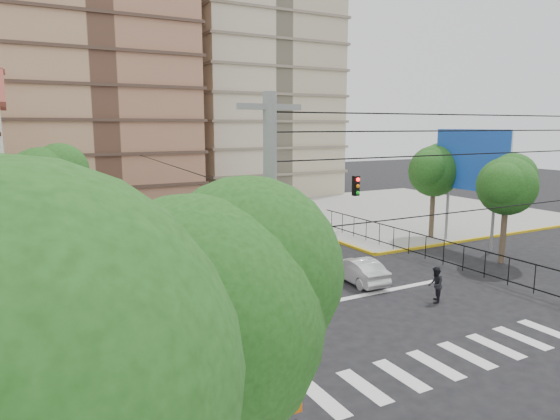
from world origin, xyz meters
TOP-DOWN VIEW (x-y plane):
  - ground at (0.00, 0.00)m, footprint 160.00×160.00m
  - sidewalk_ne at (20.00, 20.00)m, footprint 26.00×26.00m
  - crosswalk_stripes at (0.00, -6.00)m, footprint 12.00×2.40m
  - stop_line at (0.00, 1.20)m, footprint 13.00×0.40m
  - park_fence at (9.00, 4.50)m, footprint 0.10×22.50m
  - billboard at (14.45, 6.00)m, footprint 0.36×6.20m
  - tree_sw_near at (-10.90, -9.99)m, footprint 5.63×4.60m
  - tree_park_a at (13.08, 2.01)m, footprint 4.41×3.60m
  - tree_park_c at (14.09, 9.01)m, footprint 4.65×3.80m
  - tree_tudor at (-11.90, 16.01)m, footprint 5.39×4.40m
  - traffic_light_nw at (-7.80, 7.80)m, footprint 0.28×0.22m
  - traffic_light_hanging at (0.00, -2.04)m, footprint 18.00×9.12m
  - utility_pole_sw at (-9.00, -9.00)m, footprint 1.40×0.28m
  - district_sign at (-8.80, -9.24)m, footprint 0.90×0.12m
  - van_right_lane at (2.20, 8.06)m, footprint 2.20×5.17m
  - van_left_lane at (-1.00, 20.12)m, footprint 1.93×4.52m
  - car_silver_front_left at (-2.64, 4.15)m, footprint 2.30×4.46m
  - car_white_front_right at (2.61, 3.10)m, footprint 1.72×4.28m
  - car_grey_mid_left at (-2.50, 9.45)m, footprint 2.83×5.49m
  - car_silver_rear_left at (-2.04, 15.14)m, footprint 2.32×5.15m
  - car_darkgrey_mid_right at (3.06, 16.09)m, footprint 1.79×4.14m
  - car_white_rear_right at (2.47, 21.48)m, footprint 2.09×4.70m
  - pedestrian_crosswalk at (3.99, -1.26)m, footprint 1.08×1.07m

SIDE VIEW (x-z plane):
  - ground at x=0.00m, z-range 0.00..0.00m
  - park_fence at x=9.00m, z-range -0.83..0.83m
  - crosswalk_stripes at x=0.00m, z-range 0.00..0.01m
  - stop_line at x=0.00m, z-range 0.00..0.01m
  - sidewalk_ne at x=20.00m, z-range 0.00..0.15m
  - car_white_front_right at x=2.61m, z-range 0.00..1.38m
  - car_darkgrey_mid_right at x=3.06m, z-range 0.00..1.39m
  - car_silver_front_left at x=-2.64m, z-range 0.00..1.45m
  - car_silver_rear_left at x=-2.04m, z-range 0.00..1.46m
  - car_grey_mid_left at x=-2.50m, z-range 0.00..1.48m
  - car_white_rear_right at x=2.47m, z-range 0.00..1.50m
  - pedestrian_crosswalk at x=3.99m, z-range 0.00..1.76m
  - van_left_lane at x=-1.00m, z-range -0.03..2.01m
  - van_right_lane at x=2.20m, z-range -0.03..2.27m
  - district_sign at x=-8.80m, z-range 0.85..4.05m
  - traffic_light_nw at x=-7.80m, z-range 0.91..5.31m
  - utility_pole_sw at x=-9.00m, z-range 0.27..9.27m
  - tree_park_a at x=13.08m, z-range 1.60..8.42m
  - tree_tudor at x=-11.90m, z-range 1.50..8.93m
  - tree_sw_near at x=-10.90m, z-range 1.48..9.06m
  - tree_park_c at x=14.09m, z-range 1.71..8.96m
  - traffic_light_hanging at x=0.00m, z-range 5.44..6.36m
  - billboard at x=14.45m, z-range 1.95..10.05m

